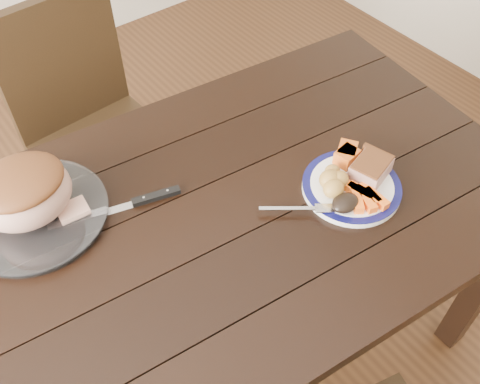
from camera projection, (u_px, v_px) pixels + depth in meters
ground at (218, 352)px, 1.84m from camera, size 4.00×4.00×0.00m
dining_table at (210, 239)px, 1.34m from camera, size 1.69×1.07×0.75m
chair_far at (90, 121)px, 1.83m from camera, size 0.45×0.46×0.93m
dinner_plate at (351, 187)px, 1.32m from camera, size 0.24×0.24×0.02m
plate_rim at (352, 185)px, 1.31m from camera, size 0.24×0.24×0.02m
serving_platter at (35, 216)px, 1.26m from camera, size 0.34×0.34×0.02m
pork_slice at (370, 169)px, 1.31m from camera, size 0.11×0.10×0.04m
roasted_potatoes at (333, 181)px, 1.29m from camera, size 0.09×0.09×0.05m
carrot_batons at (365, 196)px, 1.27m from camera, size 0.08×0.11×0.02m
pumpkin_wedges at (347, 154)px, 1.35m from camera, size 0.08×0.07×0.04m
dark_mushroom at (345, 203)px, 1.25m from camera, size 0.07×0.05×0.03m
fork at (302, 209)px, 1.26m from camera, size 0.15×0.12×0.00m
roast_joint at (25, 194)px, 1.20m from camera, size 0.21×0.18×0.14m
cut_slice at (73, 210)px, 1.25m from camera, size 0.08×0.06×0.02m
carving_knife at (140, 201)px, 1.29m from camera, size 0.31×0.11×0.01m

